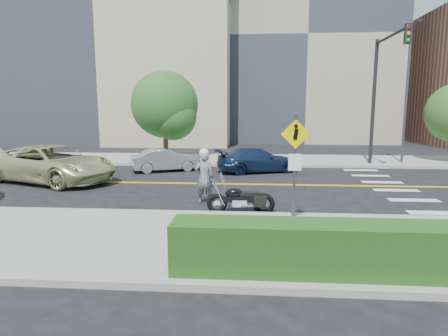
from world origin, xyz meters
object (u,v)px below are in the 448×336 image
motorcyclist (204,176)px  suv (52,164)px  motorcycle (241,193)px  parked_car_silver (166,160)px  parked_car_blue (258,160)px  pedestrian_sign (295,160)px

motorcyclist → suv: motorcyclist is taller
motorcycle → parked_car_silver: motorcycle is taller
suv → parked_car_blue: 9.99m
motorcyclist → suv: (-7.38, 3.32, -0.13)m
motorcyclist → parked_car_silver: size_ratio=0.54×
suv → parked_car_blue: suv is taller
parked_car_blue → parked_car_silver: bearing=71.0°
motorcyclist → parked_car_blue: bearing=-113.7°
pedestrian_sign → motorcyclist: 4.13m
parked_car_silver → suv: bearing=103.1°
suv → parked_car_blue: (9.37, 3.46, -0.22)m
motorcyclist → motorcycle: 1.79m
motorcyclist → parked_car_blue: size_ratio=0.45×
parked_car_silver → parked_car_blue: parked_car_blue is taller
parked_car_silver → motorcycle: bearing=-175.8°
pedestrian_sign → motorcyclist: bearing=134.3°
motorcycle → suv: bearing=150.7°
motorcycle → parked_car_blue: 7.95m
motorcycle → parked_car_blue: (0.66, 7.93, -0.01)m
motorcyclist → parked_car_blue: motorcyclist is taller
pedestrian_sign → parked_car_blue: bearing=94.8°
motorcycle → motorcyclist: bearing=137.0°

